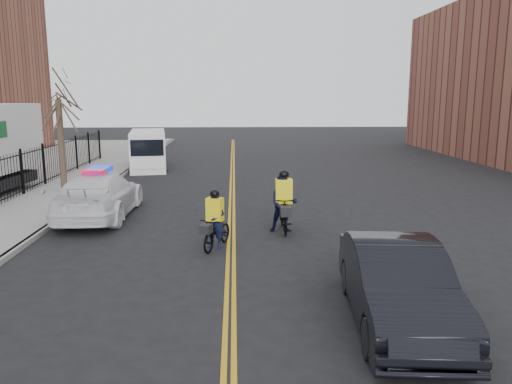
{
  "coord_description": "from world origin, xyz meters",
  "views": [
    {
      "loc": [
        0.12,
        -12.58,
        4.26
      ],
      "look_at": [
        0.79,
        2.93,
        1.3
      ],
      "focal_mm": 35.0,
      "sensor_mm": 36.0,
      "label": 1
    }
  ],
  "objects_px": {
    "cargo_van": "(148,151)",
    "police_cruiser": "(99,195)",
    "cyclist_far": "(284,208)",
    "dark_sedan": "(397,284)",
    "cyclist_near": "(215,228)"
  },
  "relations": [
    {
      "from": "cargo_van",
      "to": "cyclist_near",
      "type": "xyz_separation_m",
      "value": [
        4.59,
        -16.18,
        -0.51
      ]
    },
    {
      "from": "police_cruiser",
      "to": "cyclist_near",
      "type": "distance_m",
      "value": 5.78
    },
    {
      "from": "cyclist_far",
      "to": "cyclist_near",
      "type": "bearing_deg",
      "value": -141.86
    },
    {
      "from": "dark_sedan",
      "to": "cargo_van",
      "type": "xyz_separation_m",
      "value": [
        -8.21,
        21.2,
        0.32
      ]
    },
    {
      "from": "police_cruiser",
      "to": "cyclist_near",
      "type": "height_order",
      "value": "police_cruiser"
    },
    {
      "from": "police_cruiser",
      "to": "dark_sedan",
      "type": "xyz_separation_m",
      "value": [
        7.89,
        -8.92,
        -0.04
      ]
    },
    {
      "from": "dark_sedan",
      "to": "cyclist_far",
      "type": "distance_m",
      "value": 6.84
    },
    {
      "from": "police_cruiser",
      "to": "cyclist_near",
      "type": "relative_size",
      "value": 3.04
    },
    {
      "from": "police_cruiser",
      "to": "dark_sedan",
      "type": "relative_size",
      "value": 1.18
    },
    {
      "from": "cyclist_far",
      "to": "dark_sedan",
      "type": "bearing_deg",
      "value": -76.94
    },
    {
      "from": "cargo_van",
      "to": "police_cruiser",
      "type": "bearing_deg",
      "value": -97.05
    },
    {
      "from": "police_cruiser",
      "to": "cargo_van",
      "type": "distance_m",
      "value": 12.3
    },
    {
      "from": "cyclist_near",
      "to": "cyclist_far",
      "type": "height_order",
      "value": "cyclist_far"
    },
    {
      "from": "police_cruiser",
      "to": "dark_sedan",
      "type": "bearing_deg",
      "value": 131.52
    },
    {
      "from": "dark_sedan",
      "to": "cyclist_far",
      "type": "relative_size",
      "value": 2.36
    }
  ]
}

